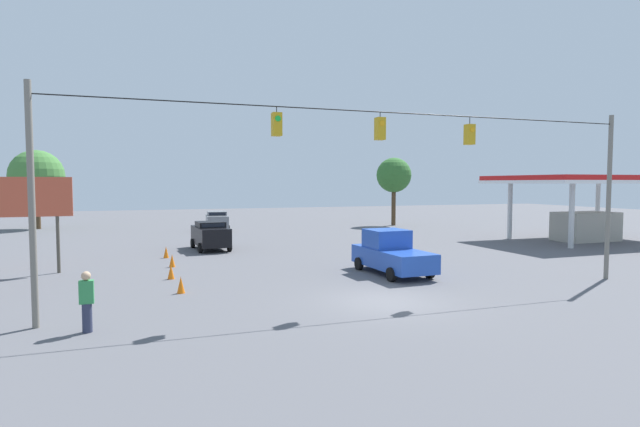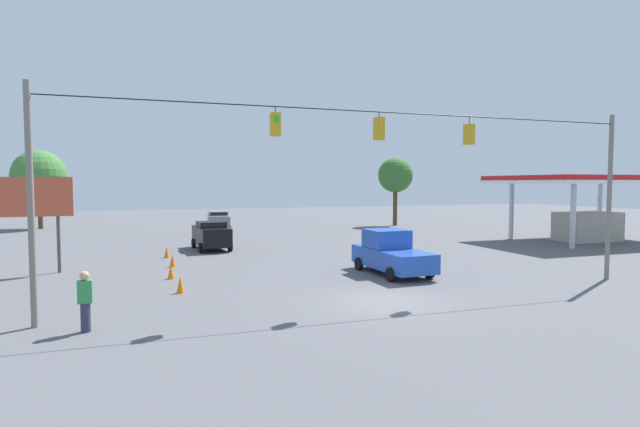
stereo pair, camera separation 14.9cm
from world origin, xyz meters
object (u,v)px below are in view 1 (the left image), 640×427
(traffic_cone_fourth, at_px, (166,252))
(sedan_grey_withflow_deep, at_px, (217,221))
(gas_station, at_px, (587,193))
(traffic_cone_nearest, at_px, (181,285))
(pickup_truck_blue_crossing_near, at_px, (391,254))
(roadside_billboard, at_px, (18,203))
(sedan_black_withflow_far, at_px, (210,235))
(traffic_cone_third, at_px, (172,261))
(traffic_cone_second, at_px, (171,272))
(overhead_signal_span, at_px, (380,175))
(pedestrian, at_px, (87,301))
(tree_horizon_right, at_px, (37,176))
(tree_horizon_left, at_px, (394,176))

(traffic_cone_fourth, bearing_deg, sedan_grey_withflow_deep, -108.11)
(traffic_cone_fourth, distance_m, gas_station, 30.91)
(traffic_cone_nearest, bearing_deg, pickup_truck_blue_crossing_near, -173.71)
(traffic_cone_fourth, bearing_deg, roadside_billboard, 26.08)
(sedan_grey_withflow_deep, xyz_separation_m, traffic_cone_fourth, (5.17, 15.80, -0.61))
(sedan_black_withflow_far, xyz_separation_m, gas_station, (-27.73, 4.48, 2.67))
(sedan_black_withflow_far, xyz_separation_m, pickup_truck_blue_crossing_near, (-7.20, 11.86, -0.00))
(traffic_cone_third, bearing_deg, traffic_cone_second, 86.11)
(overhead_signal_span, distance_m, traffic_cone_second, 10.83)
(pickup_truck_blue_crossing_near, distance_m, traffic_cone_third, 11.44)
(traffic_cone_second, bearing_deg, overhead_signal_span, 137.49)
(pedestrian, bearing_deg, sedan_black_withflow_far, -108.38)
(sedan_black_withflow_far, distance_m, pedestrian, 18.41)
(pickup_truck_blue_crossing_near, xyz_separation_m, gas_station, (-20.53, -7.39, 2.67))
(traffic_cone_second, distance_m, gas_station, 31.38)
(sedan_grey_withflow_deep, bearing_deg, tree_horizon_right, -26.20)
(sedan_black_withflow_far, xyz_separation_m, traffic_cone_second, (3.03, 9.75, -0.64))
(traffic_cone_second, xyz_separation_m, roadside_billboard, (6.77, -3.52, 3.14))
(traffic_cone_third, xyz_separation_m, tree_horizon_right, (10.94, -27.11, 4.75))
(pedestrian, xyz_separation_m, tree_horizon_left, (-26.30, -30.43, 4.27))
(tree_horizon_right, bearing_deg, traffic_cone_second, 109.34)
(gas_station, height_order, pedestrian, gas_station)
(traffic_cone_nearest, bearing_deg, tree_horizon_right, -72.05)
(traffic_cone_nearest, bearing_deg, sedan_black_withflow_far, -102.24)
(sedan_black_withflow_far, xyz_separation_m, tree_horizon_right, (13.74, -20.76, 4.11))
(traffic_cone_fourth, bearing_deg, traffic_cone_third, 92.61)
(traffic_cone_second, relative_size, gas_station, 0.05)
(tree_horizon_right, bearing_deg, traffic_cone_fourth, 114.51)
(gas_station, bearing_deg, pedestrian, 21.18)
(traffic_cone_nearest, bearing_deg, overhead_signal_span, 153.86)
(pickup_truck_blue_crossing_near, distance_m, pedestrian, 14.17)
(pickup_truck_blue_crossing_near, xyz_separation_m, roadside_billboard, (17.00, -5.63, 2.50))
(traffic_cone_nearest, xyz_separation_m, traffic_cone_third, (-0.01, -6.62, 0.00))
(traffic_cone_second, distance_m, traffic_cone_third, 3.41)
(roadside_billboard, bearing_deg, overhead_signal_span, 144.04)
(traffic_cone_second, bearing_deg, traffic_cone_third, -93.89)
(sedan_grey_withflow_deep, bearing_deg, traffic_cone_fourth, 71.89)
(traffic_cone_second, xyz_separation_m, gas_station, (-30.76, -5.27, 3.30))
(overhead_signal_span, distance_m, roadside_billboard, 17.43)
(traffic_cone_nearest, distance_m, tree_horizon_left, 35.20)
(pickup_truck_blue_crossing_near, height_order, pedestrian, pickup_truck_blue_crossing_near)
(overhead_signal_span, xyz_separation_m, sedan_grey_withflow_deep, (2.07, -29.36, -3.76))
(sedan_grey_withflow_deep, bearing_deg, overhead_signal_span, 94.03)
(sedan_grey_withflow_deep, xyz_separation_m, sedan_black_withflow_far, (2.21, 12.91, 0.02))
(traffic_cone_nearest, distance_m, pedestrian, 5.44)
(tree_horizon_left, bearing_deg, sedan_black_withflow_far, 32.31)
(traffic_cone_fourth, bearing_deg, traffic_cone_second, 89.39)
(traffic_cone_third, xyz_separation_m, gas_station, (-30.53, -1.87, 3.30))
(sedan_black_withflow_far, height_order, tree_horizon_left, tree_horizon_left)
(traffic_cone_third, bearing_deg, gas_station, -176.49)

